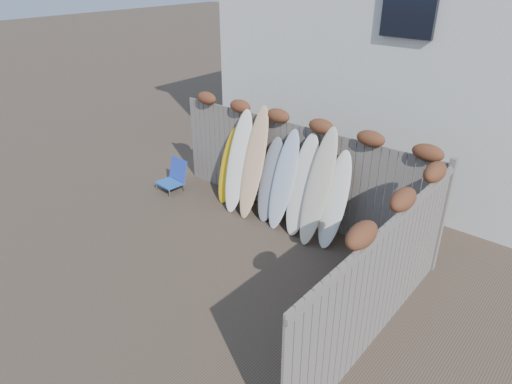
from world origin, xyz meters
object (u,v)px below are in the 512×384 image
Objects in this scene: wooden_crate at (369,287)px; beach_chair at (174,176)px; lattice_panel at (401,264)px; surfboard_0 at (229,166)px.

beach_chair is at bearing 172.23° from wooden_crate.
wooden_crate is 0.41× the size of lattice_panel.
wooden_crate is 0.64m from lattice_panel.
beach_chair is 1.50m from surfboard_0.
wooden_crate is at bearing -7.77° from beach_chair.
wooden_crate is (5.39, -0.73, -0.00)m from beach_chair.
beach_chair is at bearing -159.61° from surfboard_0.
surfboard_0 reaches higher than lattice_panel.
surfboard_0 is (-4.41, 1.00, 0.01)m from lattice_panel.
lattice_panel is at bearing -10.91° from surfboard_0.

